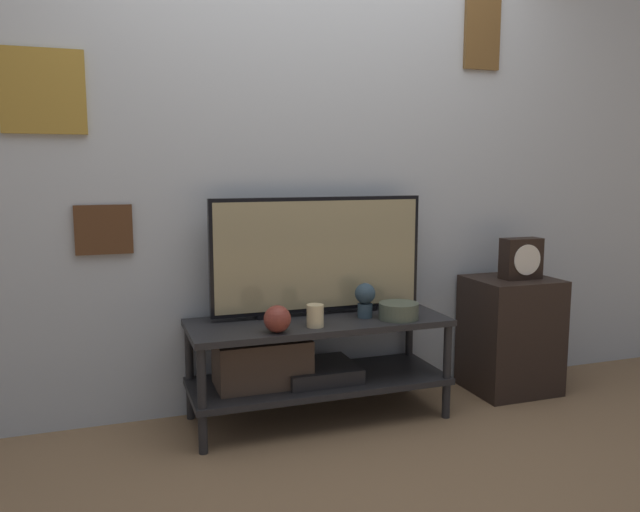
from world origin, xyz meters
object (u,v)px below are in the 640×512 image
(decorative_bust, at_px, (365,298))
(vase_round_glass, at_px, (277,319))
(vase_wide_bowl, at_px, (399,311))
(mantel_clock, at_px, (521,259))
(television, at_px, (318,255))
(candle_jar, at_px, (315,316))

(decorative_bust, bearing_deg, vase_round_glass, -164.60)
(vase_round_glass, relative_size, decorative_bust, 0.72)
(vase_round_glass, bearing_deg, vase_wide_bowl, 4.55)
(vase_round_glass, relative_size, mantel_clock, 0.55)
(television, xyz_separation_m, decorative_bust, (0.20, -0.13, -0.20))
(decorative_bust, height_order, mantel_clock, mantel_clock)
(vase_wide_bowl, bearing_deg, mantel_clock, 8.73)
(candle_jar, bearing_deg, television, 67.49)
(television, height_order, candle_jar, television)
(vase_round_glass, height_order, mantel_clock, mantel_clock)
(vase_wide_bowl, relative_size, mantel_clock, 0.87)
(vase_wide_bowl, xyz_separation_m, candle_jar, (-0.43, -0.01, 0.01))
(television, bearing_deg, decorative_bust, -34.25)
(vase_wide_bowl, height_order, candle_jar, candle_jar)
(mantel_clock, bearing_deg, decorative_bust, -177.64)
(mantel_clock, bearing_deg, vase_round_glass, -173.11)
(television, relative_size, vase_round_glass, 8.82)
(candle_jar, relative_size, mantel_clock, 0.47)
(vase_wide_bowl, xyz_separation_m, mantel_clock, (0.79, 0.12, 0.20))
(vase_wide_bowl, height_order, decorative_bust, decorative_bust)
(vase_wide_bowl, distance_m, vase_round_glass, 0.63)
(television, bearing_deg, mantel_clock, -4.81)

